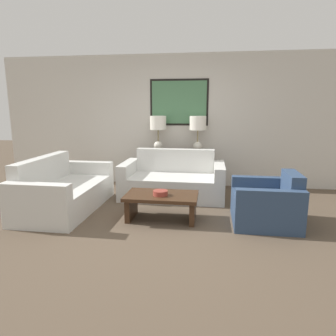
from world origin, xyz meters
The scene contains 10 objects.
ground_plane centered at (0.00, 0.00, 0.00)m, with size 20.00×20.00×0.00m, color brown.
back_wall centered at (0.00, 2.50, 1.33)m, with size 7.54×0.12×2.65m.
console_table centered at (0.00, 2.25, 0.36)m, with size 1.21×0.35×0.72m.
table_lamp_left centered at (-0.40, 2.25, 1.21)m, with size 0.32×0.32×0.71m.
table_lamp_right centered at (0.40, 2.25, 1.21)m, with size 0.32×0.32×0.71m.
couch_by_back_wall centered at (0.00, 1.54, 0.28)m, with size 1.82×0.94×0.83m.
couch_by_side centered at (-1.64, 0.60, 0.28)m, with size 0.94×1.82×0.83m.
coffee_table centered at (-0.02, 0.37, 0.27)m, with size 1.03×0.61×0.38m.
decorative_bowl centered at (-0.03, 0.32, 0.41)m, with size 0.21×0.21×0.07m.
armchair_near_back_wall centered at (1.46, 0.43, 0.27)m, with size 0.87×0.88×0.73m.
Camera 1 is at (0.67, -3.70, 1.59)m, focal length 32.00 mm.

